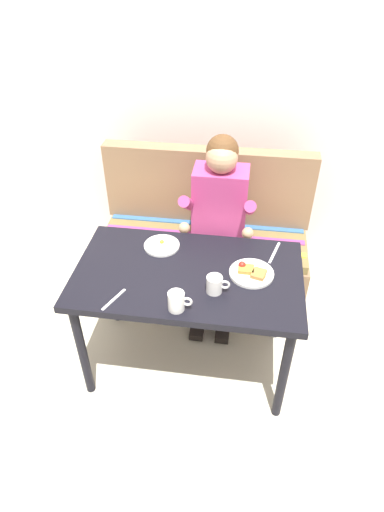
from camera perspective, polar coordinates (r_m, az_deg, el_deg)
The scene contains 11 objects.
ground_plane at distance 2.79m, azimuth -0.45°, elevation -13.60°, with size 8.00×8.00×0.00m, color beige.
back_wall at distance 3.12m, azimuth 3.13°, elevation 21.47°, with size 4.40×0.10×2.60m, color silver.
table at distance 2.32m, azimuth -0.53°, elevation -3.67°, with size 1.20×0.70×0.73m.
couch at distance 3.11m, azimuth 1.60°, elevation 1.30°, with size 1.44×0.56×1.00m.
person at distance 2.72m, azimuth 3.56°, elevation 5.83°, with size 0.45×0.61×1.21m.
plate_breakfast at distance 2.26m, azimuth 7.88°, elevation -2.19°, with size 0.23×0.23×0.05m.
plate_eggs at distance 2.44m, azimuth -4.02°, elevation 1.42°, with size 0.20×0.20×0.04m.
coffee_mug at distance 2.13m, azimuth 3.04°, elevation -3.73°, with size 0.12×0.08×0.09m.
coffee_mug_second at distance 2.03m, azimuth -2.04°, elevation -5.95°, with size 0.12×0.08×0.10m.
fork at distance 2.14m, azimuth -10.31°, elevation -5.68°, with size 0.01×0.17×0.01m, color silver.
knife at distance 2.43m, azimuth 10.86°, elevation 0.44°, with size 0.01×0.20×0.01m, color silver.
Camera 1 is at (0.27, -1.71, 2.20)m, focal length 30.24 mm.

